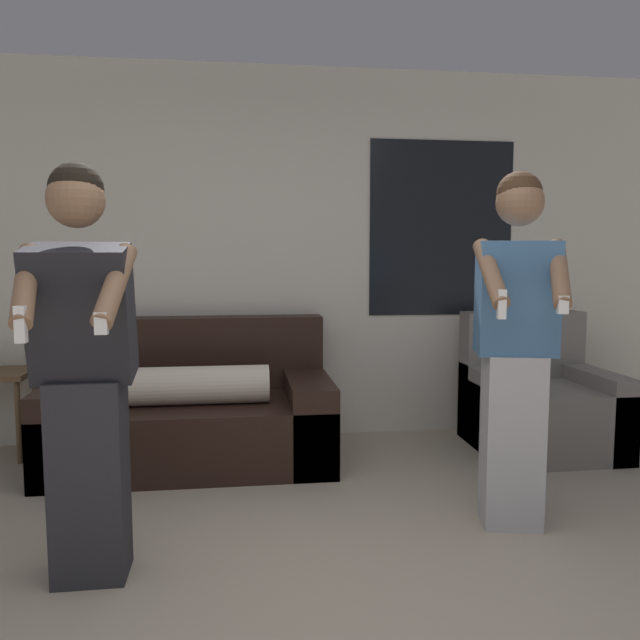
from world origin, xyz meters
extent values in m
cube|color=beige|center=(0.00, 2.78, 1.35)|extent=(6.72, 0.06, 2.70)
cube|color=black|center=(1.29, 2.74, 1.55)|extent=(1.10, 0.01, 1.30)
cube|color=black|center=(-0.55, 2.21, 0.21)|extent=(1.79, 0.97, 0.41)
cube|color=black|center=(-0.55, 2.59, 0.67)|extent=(1.79, 0.22, 0.50)
cube|color=black|center=(-1.30, 2.21, 0.28)|extent=(0.28, 0.97, 0.55)
cube|color=black|center=(0.21, 2.21, 0.28)|extent=(0.28, 0.97, 0.55)
cylinder|color=beige|center=(-0.55, 2.09, 0.53)|extent=(0.99, 0.24, 0.24)
cube|color=slate|center=(1.83, 2.15, 0.23)|extent=(0.89, 0.87, 0.46)
cube|color=slate|center=(1.83, 2.49, 0.70)|extent=(0.89, 0.20, 0.48)
cube|color=slate|center=(1.48, 2.15, 0.28)|extent=(0.18, 0.87, 0.56)
cube|color=slate|center=(2.19, 2.15, 0.28)|extent=(0.18, 0.87, 0.56)
cylinder|color=brown|center=(-1.66, 2.33, 0.27)|extent=(0.04, 0.04, 0.55)
cylinder|color=brown|center=(-1.66, 2.68, 0.27)|extent=(0.04, 0.04, 0.55)
cube|color=#28282D|center=(-0.86, 0.78, 0.42)|extent=(0.29, 0.24, 0.84)
cube|color=black|center=(-0.86, 0.75, 1.12)|extent=(0.39, 0.33, 0.57)
sphere|color=brown|center=(-0.86, 0.73, 1.56)|extent=(0.22, 0.22, 0.22)
sphere|color=black|center=(-0.86, 0.74, 1.60)|extent=(0.21, 0.21, 0.21)
cylinder|color=brown|center=(-1.02, 0.60, 1.24)|extent=(0.14, 0.36, 0.32)
cube|color=white|center=(-1.00, 0.45, 1.11)|extent=(0.04, 0.04, 0.13)
cylinder|color=brown|center=(-0.70, 0.60, 1.24)|extent=(0.13, 0.36, 0.32)
cube|color=white|center=(-0.72, 0.45, 1.11)|extent=(0.04, 0.04, 0.08)
cube|color=#B2B2B7|center=(1.11, 1.04, 0.43)|extent=(0.33, 0.29, 0.86)
cube|color=#3D6693|center=(1.10, 1.04, 1.14)|extent=(0.42, 0.31, 0.56)
sphere|color=brown|center=(1.10, 1.04, 1.60)|extent=(0.23, 0.23, 0.23)
sphere|color=#3D2819|center=(1.10, 1.05, 1.64)|extent=(0.22, 0.22, 0.22)
cylinder|color=brown|center=(0.92, 0.93, 1.27)|extent=(0.10, 0.36, 0.33)
cube|color=white|center=(0.91, 0.77, 1.13)|extent=(0.04, 0.04, 0.13)
cylinder|color=brown|center=(1.22, 0.86, 1.27)|extent=(0.20, 0.36, 0.33)
cube|color=white|center=(1.17, 0.72, 1.13)|extent=(0.05, 0.04, 0.08)
camera|label=1|loc=(-0.24, -1.83, 1.35)|focal=35.00mm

